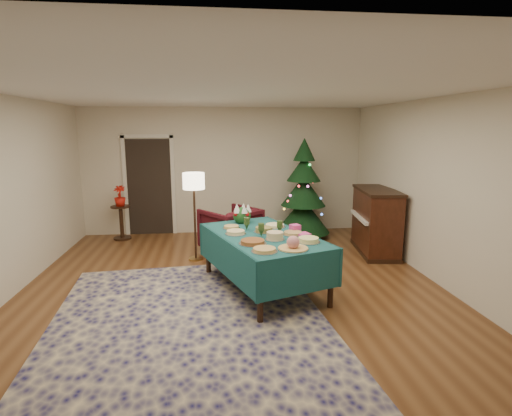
{
  "coord_description": "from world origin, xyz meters",
  "views": [
    {
      "loc": [
        -0.27,
        -5.16,
        2.24
      ],
      "look_at": [
        0.42,
        1.03,
        1.01
      ],
      "focal_mm": 28.0,
      "sensor_mm": 36.0,
      "label": 1
    }
  ],
  "objects": [
    {
      "name": "side_table",
      "position": [
        -2.14,
        3.1,
        0.34
      ],
      "size": [
        0.39,
        0.39,
        0.7
      ],
      "color": "black",
      "rests_on": "ground"
    },
    {
      "name": "platter_2",
      "position": [
        0.96,
        -0.28,
        0.83
      ],
      "size": [
        0.31,
        0.31,
        0.07
      ],
      "color": "silver",
      "rests_on": "buffet_table"
    },
    {
      "name": "platter_6",
      "position": [
        0.04,
        0.24,
        0.82
      ],
      "size": [
        0.3,
        0.3,
        0.06
      ],
      "color": "silver",
      "rests_on": "buffet_table"
    },
    {
      "name": "platter_9",
      "position": [
        -0.0,
        0.57,
        0.82
      ],
      "size": [
        0.25,
        0.25,
        0.04
      ],
      "color": "silver",
      "rests_on": "buffet_table"
    },
    {
      "name": "christmas_tree",
      "position": [
        1.62,
        2.9,
        0.93
      ],
      "size": [
        1.36,
        1.36,
        2.07
      ],
      "color": "black",
      "rests_on": "ground"
    },
    {
      "name": "potted_plant",
      "position": [
        -2.14,
        3.1,
        0.82
      ],
      "size": [
        0.23,
        0.42,
        0.23
      ],
      "primitive_type": "imported",
      "color": "red",
      "rests_on": "side_table"
    },
    {
      "name": "armchair",
      "position": [
        0.05,
        2.0,
        0.46
      ],
      "size": [
        1.21,
        1.2,
        0.92
      ],
      "primitive_type": "imported",
      "rotation": [
        0.0,
        0.0,
        3.78
      ],
      "color": "#400D15",
      "rests_on": "ground"
    },
    {
      "name": "platter_4",
      "position": [
        0.54,
        -0.11,
        0.85
      ],
      "size": [
        0.26,
        0.26,
        0.11
      ],
      "color": "silver",
      "rests_on": "buffet_table"
    },
    {
      "name": "centerpiece",
      "position": [
        0.19,
        0.94,
        0.94
      ],
      "size": [
        0.29,
        0.29,
        0.33
      ],
      "color": "#1E4C1E",
      "rests_on": "buffet_table"
    },
    {
      "name": "napkin_stack",
      "position": [
        0.96,
        0.03,
        0.82
      ],
      "size": [
        0.2,
        0.2,
        0.04
      ],
      "primitive_type": "cube",
      "rotation": [
        0.0,
        0.0,
        0.34
      ],
      "color": "#E23E94",
      "rests_on": "buffet_table"
    },
    {
      "name": "doorway",
      "position": [
        -1.6,
        3.48,
        1.1
      ],
      "size": [
        1.08,
        0.04,
        2.16
      ],
      "color": "black",
      "rests_on": "ground"
    },
    {
      "name": "gift_box",
      "position": [
        0.9,
        0.28,
        0.85
      ],
      "size": [
        0.16,
        0.16,
        0.11
      ],
      "primitive_type": "cube",
      "rotation": [
        0.0,
        0.0,
        0.34
      ],
      "color": "#E13E95",
      "rests_on": "buffet_table"
    },
    {
      "name": "goblet_2",
      "position": [
        0.38,
        0.08,
        0.9
      ],
      "size": [
        0.08,
        0.08,
        0.19
      ],
      "color": "#2D471E",
      "rests_on": "buffet_table"
    },
    {
      "name": "platter_1",
      "position": [
        0.69,
        -0.56,
        0.86
      ],
      "size": [
        0.38,
        0.38,
        0.17
      ],
      "color": "silver",
      "rests_on": "buffet_table"
    },
    {
      "name": "platter_5",
      "position": [
        0.83,
        0.12,
        0.82
      ],
      "size": [
        0.29,
        0.29,
        0.04
      ],
      "color": "silver",
      "rests_on": "buffet_table"
    },
    {
      "name": "rug",
      "position": [
        -0.56,
        -0.89,
        0.01
      ],
      "size": [
        3.55,
        4.46,
        0.02
      ],
      "primitive_type": "cube",
      "rotation": [
        0.0,
        0.0,
        0.09
      ],
      "color": "#151349",
      "rests_on": "ground"
    },
    {
      "name": "room_shell",
      "position": [
        0.0,
        0.0,
        1.35
      ],
      "size": [
        7.0,
        7.0,
        7.0
      ],
      "color": "#593319",
      "rests_on": "ground"
    },
    {
      "name": "platter_8",
      "position": [
        0.65,
        0.59,
        0.82
      ],
      "size": [
        0.32,
        0.32,
        0.04
      ],
      "color": "silver",
      "rests_on": "buffet_table"
    },
    {
      "name": "floor_lamp",
      "position": [
        -0.58,
        1.6,
        1.29
      ],
      "size": [
        0.37,
        0.37,
        1.52
      ],
      "color": "#A57F3F",
      "rests_on": "ground"
    },
    {
      "name": "platter_3",
      "position": [
        0.23,
        -0.27,
        0.82
      ],
      "size": [
        0.36,
        0.36,
        0.06
      ],
      "color": "silver",
      "rests_on": "buffet_table"
    },
    {
      "name": "platter_7",
      "position": [
        0.45,
        0.3,
        0.83
      ],
      "size": [
        0.29,
        0.29,
        0.08
      ],
      "color": "silver",
      "rests_on": "buffet_table"
    },
    {
      "name": "goblet_0",
      "position": [
        0.22,
        0.45,
        0.9
      ],
      "size": [
        0.08,
        0.08,
        0.19
      ],
      "color": "#2D471E",
      "rests_on": "buffet_table"
    },
    {
      "name": "goblet_1",
      "position": [
        0.66,
        0.2,
        0.9
      ],
      "size": [
        0.08,
        0.08,
        0.19
      ],
      "color": "#2D471E",
      "rests_on": "buffet_table"
    },
    {
      "name": "platter_0",
      "position": [
        0.34,
        -0.62,
        0.82
      ],
      "size": [
        0.32,
        0.32,
        0.05
      ],
      "color": "silver",
      "rests_on": "buffet_table"
    },
    {
      "name": "piano",
      "position": [
        2.69,
        1.66,
        0.58
      ],
      "size": [
        0.8,
        1.43,
        1.18
      ],
      "color": "black",
      "rests_on": "ground"
    },
    {
      "name": "buffet_table",
      "position": [
        0.42,
        0.18,
        0.64
      ],
      "size": [
        1.8,
        2.32,
        0.8
      ],
      "color": "black",
      "rests_on": "ground"
    }
  ]
}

